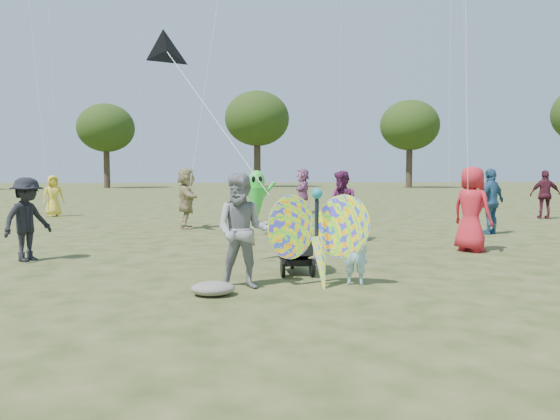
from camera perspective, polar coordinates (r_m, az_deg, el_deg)
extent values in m
plane|color=#51592B|center=(7.20, 2.69, -9.60)|extent=(160.00, 160.00, 0.00)
imported|color=#A2D5E5|center=(8.25, 7.84, -4.25)|extent=(0.42, 0.33, 1.03)
imported|color=gray|center=(7.91, -3.98, -2.20)|extent=(0.94, 0.81, 1.68)
ellipsoid|color=gray|center=(7.61, -7.03, -8.13)|extent=(0.60, 0.49, 0.19)
imported|color=red|center=(12.25, 19.40, 0.08)|extent=(0.96, 1.05, 1.81)
imported|color=black|center=(11.37, -24.91, -0.90)|extent=(1.03, 1.18, 1.59)
imported|color=#2F5E83|center=(15.86, 21.17, 0.85)|extent=(1.12, 0.91, 1.79)
imported|color=tan|center=(16.51, -9.75, 1.22)|extent=(0.76, 1.74, 1.82)
imported|color=#662253|center=(13.33, 6.50, 0.41)|extent=(0.98, 1.05, 1.72)
imported|color=yellow|center=(22.44, -22.61, 1.38)|extent=(0.91, 0.80, 1.57)
imported|color=#511B2B|center=(21.80, 25.97, 1.46)|extent=(1.10, 0.66, 1.76)
imported|color=#9E5A8A|center=(22.50, 2.39, 2.03)|extent=(0.75, 1.76, 1.84)
cube|color=black|center=(9.11, 1.59, -3.20)|extent=(0.49, 0.88, 0.71)
cube|color=black|center=(9.16, 1.58, -5.25)|extent=(0.44, 0.70, 0.10)
ellipsoid|color=black|center=(9.32, 1.41, -1.00)|extent=(0.51, 0.45, 0.33)
cylinder|color=black|center=(8.80, 0.29, -6.09)|extent=(0.06, 0.30, 0.30)
cylinder|color=black|center=(8.86, 3.40, -6.03)|extent=(0.06, 0.30, 0.30)
cylinder|color=black|center=(9.62, 1.27, -5.47)|extent=(0.06, 0.22, 0.22)
cylinder|color=black|center=(8.59, 1.96, -0.75)|extent=(0.44, 0.05, 0.03)
cube|color=#978249|center=(9.02, 1.63, -0.66)|extent=(0.35, 0.29, 0.26)
ellipsoid|color=#FC2F27|center=(8.03, 1.20, -1.83)|extent=(0.98, 0.71, 1.24)
ellipsoid|color=#FC2F27|center=(8.15, 6.52, -1.77)|extent=(0.98, 0.71, 1.24)
cylinder|color=black|center=(8.11, 3.86, -2.14)|extent=(0.06, 0.06, 1.00)
cone|color=#FC2F27|center=(8.02, 4.38, -6.00)|extent=(0.36, 0.49, 0.93)
sphere|color=teal|center=(8.05, 3.90, 1.74)|extent=(0.16, 0.16, 0.16)
cone|color=black|center=(9.72, -11.80, 15.98)|extent=(0.89, 0.62, 0.81)
cylinder|color=silver|center=(8.75, -6.89, 9.52)|extent=(1.64, 1.49, 2.38)
cone|color=#34DD3D|center=(14.65, -2.46, 0.51)|extent=(0.56, 0.56, 0.95)
ellipsoid|color=#34DD3D|center=(14.63, -2.47, 3.05)|extent=(0.44, 0.39, 0.57)
ellipsoid|color=black|center=(14.44, -2.79, 3.23)|extent=(0.10, 0.05, 0.17)
ellipsoid|color=black|center=(14.45, -2.08, 3.24)|extent=(0.10, 0.05, 0.17)
cylinder|color=#34DD3D|center=(14.62, -3.64, 2.06)|extent=(0.43, 0.10, 0.49)
cylinder|color=#34DD3D|center=(14.65, -1.29, 2.07)|extent=(0.43, 0.10, 0.49)
cylinder|color=silver|center=(14.52, -1.23, -1.90)|extent=(0.61, 0.41, 0.41)
cylinder|color=silver|center=(16.60, -6.98, 18.05)|extent=(1.13, 4.34, 8.87)
cylinder|color=#3A2D21|center=(60.36, -17.64, 4.00)|extent=(0.63, 0.63, 3.78)
ellipsoid|color=#2B4214|center=(60.53, -17.73, 8.18)|extent=(5.94, 5.94, 5.05)
cylinder|color=#3A2D21|center=(62.00, -2.39, 4.57)|extent=(0.77, 0.77, 4.62)
ellipsoid|color=#2B4214|center=(62.29, -2.40, 9.53)|extent=(7.26, 7.26, 6.17)
cylinder|color=#3A2D21|center=(60.00, 13.34, 4.18)|extent=(0.66, 0.67, 3.99)
ellipsoid|color=#2B4214|center=(60.21, 13.41, 8.62)|extent=(6.27, 6.27, 5.33)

